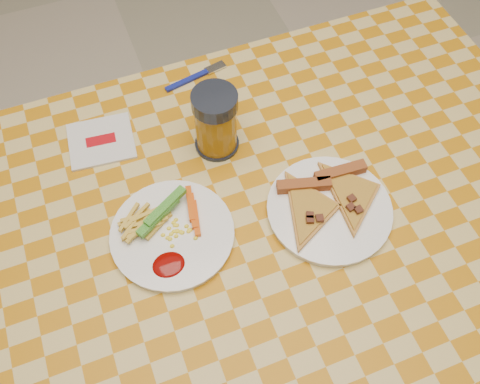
% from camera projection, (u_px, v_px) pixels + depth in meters
% --- Properties ---
extents(ground, '(8.00, 8.00, 0.00)m').
position_uv_depth(ground, '(251.00, 341.00, 1.62)').
color(ground, beige).
rests_on(ground, ground).
extents(table, '(1.28, 0.88, 0.76)m').
position_uv_depth(table, '(257.00, 239.00, 1.04)').
color(table, silver).
rests_on(table, ground).
extents(plate_left, '(0.28, 0.28, 0.01)m').
position_uv_depth(plate_left, '(173.00, 235.00, 0.96)').
color(plate_left, white).
rests_on(plate_left, table).
extents(plate_right, '(0.24, 0.24, 0.01)m').
position_uv_depth(plate_right, '(329.00, 210.00, 0.98)').
color(plate_right, white).
rests_on(plate_right, table).
extents(fries_veggies, '(0.17, 0.16, 0.04)m').
position_uv_depth(fries_veggies, '(164.00, 225.00, 0.95)').
color(fries_veggies, gold).
rests_on(fries_veggies, plate_left).
extents(pizza_slices, '(0.24, 0.22, 0.02)m').
position_uv_depth(pizza_slices, '(328.00, 199.00, 0.98)').
color(pizza_slices, gold).
rests_on(pizza_slices, plate_right).
extents(drink_glass, '(0.09, 0.09, 0.14)m').
position_uv_depth(drink_glass, '(216.00, 122.00, 1.01)').
color(drink_glass, black).
rests_on(drink_glass, table).
extents(napkin, '(0.14, 0.13, 0.01)m').
position_uv_depth(napkin, '(101.00, 141.00, 1.07)').
color(napkin, silver).
rests_on(napkin, table).
extents(fork, '(0.15, 0.05, 0.01)m').
position_uv_depth(fork, '(196.00, 76.00, 1.17)').
color(fork, navy).
rests_on(fork, table).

